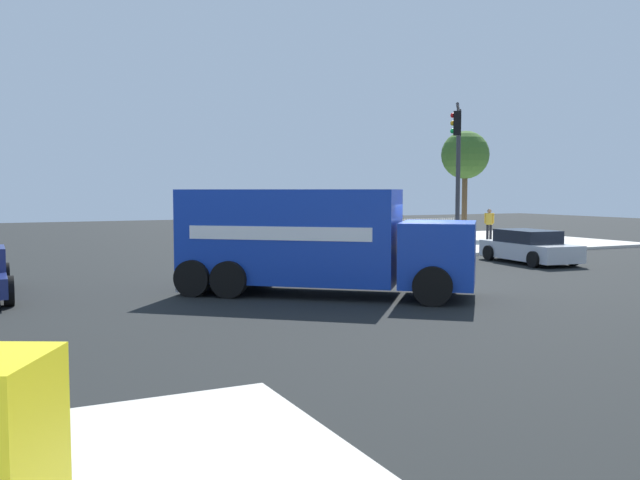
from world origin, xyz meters
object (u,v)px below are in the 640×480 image
at_px(traffic_light_secondary, 458,157).
at_px(pedestrian_near_corner, 489,222).
at_px(delivery_truck, 315,240).
at_px(shade_tree_near, 465,156).
at_px(sedan_silver, 529,247).

relative_size(traffic_light_secondary, pedestrian_near_corner, 3.70).
xyz_separation_m(delivery_truck, traffic_light_secondary, (-10.28, -7.09, 2.79)).
xyz_separation_m(pedestrian_near_corner, shade_tree_near, (-0.49, -2.81, 3.79)).
xyz_separation_m(traffic_light_secondary, pedestrian_near_corner, (-6.48, -5.54, -3.18)).
bearing_deg(sedan_silver, pedestrian_near_corner, -121.71).
relative_size(delivery_truck, sedan_silver, 1.74).
height_order(traffic_light_secondary, shade_tree_near, traffic_light_secondary).
bearing_deg(delivery_truck, sedan_silver, -162.13).
bearing_deg(shade_tree_near, pedestrian_near_corner, 80.18).
xyz_separation_m(traffic_light_secondary, sedan_silver, (-0.90, 3.48, -3.68)).
relative_size(delivery_truck, traffic_light_secondary, 1.22).
bearing_deg(sedan_silver, shade_tree_near, -117.12).
bearing_deg(shade_tree_near, sedan_silver, 62.88).
distance_m(delivery_truck, shade_tree_near, 23.40).
bearing_deg(pedestrian_near_corner, delivery_truck, 37.01).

